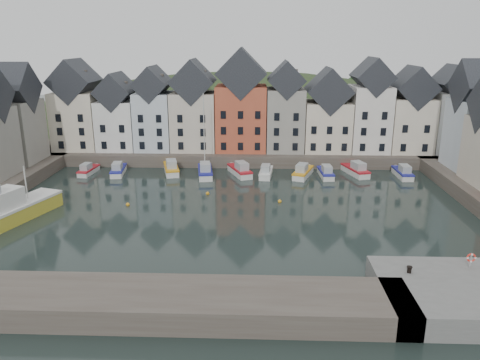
{
  "coord_description": "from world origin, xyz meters",
  "views": [
    {
      "loc": [
        2.85,
        -54.21,
        20.88
      ],
      "look_at": [
        0.64,
        6.0,
        2.78
      ],
      "focal_mm": 35.0,
      "sensor_mm": 36.0,
      "label": 1
    }
  ],
  "objects_px": {
    "mooring_bollard": "(409,269)",
    "large_vessel": "(12,209)",
    "boat_a": "(88,170)",
    "boat_d": "(205,171)",
    "life_ring_post": "(471,258)"
  },
  "relations": [
    {
      "from": "boat_d",
      "to": "life_ring_post",
      "type": "xyz_separation_m",
      "value": [
        26.74,
        -34.05,
        2.0
      ]
    },
    {
      "from": "boat_d",
      "to": "large_vessel",
      "type": "height_order",
      "value": "boat_d"
    },
    {
      "from": "boat_a",
      "to": "large_vessel",
      "type": "relative_size",
      "value": 0.43
    },
    {
      "from": "large_vessel",
      "to": "life_ring_post",
      "type": "height_order",
      "value": "large_vessel"
    },
    {
      "from": "boat_d",
      "to": "mooring_bollard",
      "type": "xyz_separation_m",
      "value": [
        21.17,
        -35.25,
        1.45
      ]
    },
    {
      "from": "large_vessel",
      "to": "mooring_bollard",
      "type": "bearing_deg",
      "value": -2.13
    },
    {
      "from": "boat_d",
      "to": "large_vessel",
      "type": "relative_size",
      "value": 1.02
    },
    {
      "from": "large_vessel",
      "to": "boat_a",
      "type": "bearing_deg",
      "value": 102.6
    },
    {
      "from": "boat_d",
      "to": "life_ring_post",
      "type": "distance_m",
      "value": 43.34
    },
    {
      "from": "mooring_bollard",
      "to": "large_vessel",
      "type": "bearing_deg",
      "value": 160.22
    },
    {
      "from": "boat_a",
      "to": "boat_d",
      "type": "relative_size",
      "value": 0.42
    },
    {
      "from": "boat_d",
      "to": "mooring_bollard",
      "type": "relative_size",
      "value": 23.62
    },
    {
      "from": "mooring_bollard",
      "to": "life_ring_post",
      "type": "height_order",
      "value": "life_ring_post"
    },
    {
      "from": "large_vessel",
      "to": "mooring_bollard",
      "type": "relative_size",
      "value": 23.16
    },
    {
      "from": "mooring_bollard",
      "to": "life_ring_post",
      "type": "xyz_separation_m",
      "value": [
        5.57,
        1.2,
        0.55
      ]
    }
  ]
}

